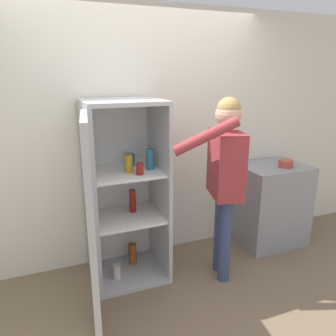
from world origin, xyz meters
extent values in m
plane|color=#7A664C|center=(0.00, 0.00, 0.00)|extent=(12.00, 12.00, 0.00)
cube|color=silver|center=(0.00, 0.98, 1.27)|extent=(7.00, 0.06, 2.55)
cube|color=#B7BABC|center=(-0.26, 0.62, 0.02)|extent=(0.69, 0.62, 0.04)
cube|color=#B7BABC|center=(-0.26, 0.62, 1.68)|extent=(0.69, 0.62, 0.04)
cube|color=white|center=(-0.26, 0.91, 0.85)|extent=(0.69, 0.03, 1.63)
cube|color=#B7BABC|center=(-0.59, 0.62, 0.85)|extent=(0.03, 0.62, 1.63)
cube|color=#B7BABC|center=(0.06, 0.62, 0.85)|extent=(0.04, 0.62, 1.63)
cube|color=white|center=(-0.26, 0.62, 0.61)|extent=(0.62, 0.55, 0.02)
cube|color=white|center=(-0.26, 0.62, 1.05)|extent=(0.62, 0.55, 0.02)
cube|color=#B7BABC|center=(-0.67, -0.03, 0.85)|extent=(0.14, 0.69, 1.63)
cylinder|color=#9E4C19|center=(-0.19, 0.72, 0.14)|extent=(0.08, 0.08, 0.21)
cylinder|color=maroon|center=(-0.18, 0.68, 0.73)|extent=(0.06, 0.06, 0.22)
cylinder|color=teal|center=(-0.16, 0.79, 1.12)|extent=(0.09, 0.09, 0.11)
cylinder|color=maroon|center=(-0.17, 0.45, 1.11)|extent=(0.06, 0.06, 0.10)
cylinder|color=teal|center=(-0.03, 0.58, 1.16)|extent=(0.07, 0.07, 0.19)
cylinder|color=beige|center=(-0.40, 0.52, 0.11)|extent=(0.07, 0.07, 0.14)
cylinder|color=#B78C1E|center=(-0.24, 0.56, 1.14)|extent=(0.07, 0.07, 0.16)
cylinder|color=#384770|center=(0.55, 0.18, 0.42)|extent=(0.11, 0.11, 0.83)
cylinder|color=#384770|center=(0.60, 0.35, 0.42)|extent=(0.11, 0.11, 0.83)
cube|color=#9E3338|center=(0.58, 0.27, 1.13)|extent=(0.35, 0.48, 0.59)
sphere|color=#DBAD89|center=(0.58, 0.27, 1.57)|extent=(0.23, 0.23, 0.23)
sphere|color=#AD894C|center=(0.58, 0.27, 1.61)|extent=(0.21, 0.21, 0.21)
cylinder|color=#9E3338|center=(0.27, 0.10, 1.43)|extent=(0.54, 0.22, 0.31)
cylinder|color=#9E3338|center=(0.64, 0.50, 1.10)|extent=(0.09, 0.09, 0.56)
cube|color=gray|center=(1.43, 0.64, 0.46)|extent=(0.74, 0.57, 0.93)
cylinder|color=#B24738|center=(1.51, 0.55, 0.96)|extent=(0.16, 0.16, 0.08)
camera|label=1|loc=(-0.94, -2.16, 1.92)|focal=35.00mm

